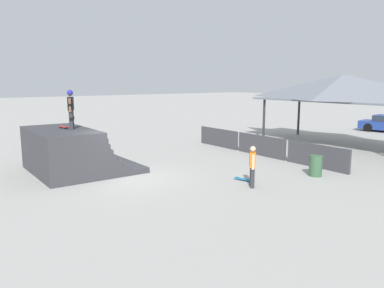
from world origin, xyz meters
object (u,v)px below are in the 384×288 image
skateboard_on_deck (63,127)px  bystander_walking (252,164)px  trash_bin (316,166)px  skater_on_deck (71,107)px  skateboard_on_ground (244,179)px

skateboard_on_deck → bystander_walking: bearing=30.8°
bystander_walking → trash_bin: (0.41, 3.24, -0.42)m
skater_on_deck → trash_bin: bearing=75.0°
skateboard_on_ground → trash_bin: (1.21, 2.88, 0.37)m
skateboard_on_deck → skateboard_on_ground: bearing=36.5°
skater_on_deck → bystander_walking: skater_on_deck is taller
skateboard_on_deck → skateboard_on_ground: 7.89m
trash_bin → skater_on_deck: bearing=-129.8°
bystander_walking → skateboard_on_ground: (-0.80, 0.35, -0.79)m
bystander_walking → skateboard_on_deck: bearing=77.0°
skater_on_deck → skateboard_on_ground: (5.27, 4.89, -2.74)m
bystander_walking → trash_bin: bystander_walking is taller
skateboard_on_deck → skateboard_on_ground: skateboard_on_deck is taller
skateboard_on_deck → skateboard_on_ground: size_ratio=0.97×
bystander_walking → skateboard_on_ground: bystander_walking is taller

